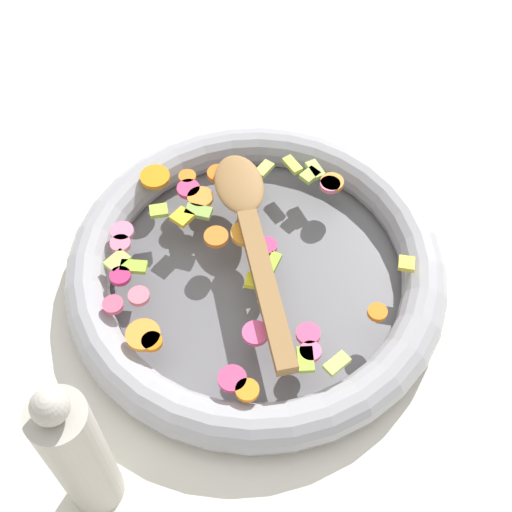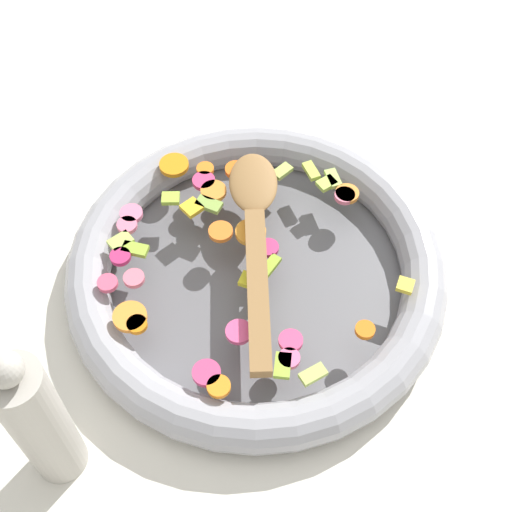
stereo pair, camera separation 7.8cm
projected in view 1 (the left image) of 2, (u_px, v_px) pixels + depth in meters
The scene contains 5 objects.
ground_plane at pixel (256, 281), 0.82m from camera, with size 4.00×4.00×0.00m, color silver.
skillet at pixel (256, 270), 0.80m from camera, with size 0.43×0.43×0.05m.
chopped_vegetables at pixel (221, 252), 0.78m from camera, with size 0.33×0.34×0.01m.
wooden_spoon at pixel (251, 229), 0.78m from camera, with size 0.29×0.08×0.01m.
pepper_mill at pixel (78, 454), 0.60m from camera, with size 0.05×0.05×0.21m.
Camera 1 is at (-0.42, 0.16, 0.69)m, focal length 50.00 mm.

